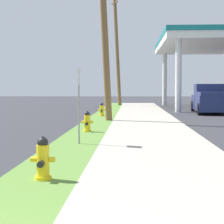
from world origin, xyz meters
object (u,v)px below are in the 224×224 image
fire_hydrant_nearest (43,161)px  fire_hydrant_second (87,123)px  utility_pole_background (117,49)px  fire_hydrant_third (102,110)px  car_silver_by_near_pump (215,98)px  truck_navy_at_forecourt (210,100)px  utility_pole_midground (104,19)px  street_sign_post (79,90)px

fire_hydrant_nearest → fire_hydrant_second: size_ratio=1.00×
utility_pole_background → fire_hydrant_nearest: bearing=-90.2°
fire_hydrant_second → fire_hydrant_third: size_ratio=1.00×
car_silver_by_near_pump → truck_navy_at_forecourt: 14.10m
truck_navy_at_forecourt → fire_hydrant_second: bearing=-117.9°
truck_navy_at_forecourt → fire_hydrant_third: bearing=-145.5°
utility_pole_midground → truck_navy_at_forecourt: bearing=49.5°
fire_hydrant_nearest → utility_pole_midground: bearing=89.3°
fire_hydrant_nearest → utility_pole_midground: 13.66m
utility_pole_background → street_sign_post: bearing=-90.2°
street_sign_post → truck_navy_at_forecourt: (6.74, 16.11, -0.72)m
utility_pole_background → truck_navy_at_forecourt: size_ratio=1.86×
truck_navy_at_forecourt → utility_pole_background: bearing=122.4°
fire_hydrant_nearest → utility_pole_midground: utility_pole_midground is taller
utility_pole_background → truck_navy_at_forecourt: bearing=-57.6°
car_silver_by_near_pump → fire_hydrant_second: bearing=-110.5°
utility_pole_background → car_silver_by_near_pump: utility_pole_background is taller
utility_pole_midground → car_silver_by_near_pump: 23.97m
fire_hydrant_nearest → utility_pole_midground: size_ratio=0.08×
fire_hydrant_third → utility_pole_background: 15.99m
fire_hydrant_second → utility_pole_midground: bearing=87.3°
fire_hydrant_nearest → truck_navy_at_forecourt: (6.77, 20.61, 0.47)m
utility_pole_background → truck_navy_at_forecourt: utility_pole_background is taller
fire_hydrant_third → car_silver_by_near_pump: 21.08m
utility_pole_midground → street_sign_post: utility_pole_midground is taller
fire_hydrant_second → truck_navy_at_forecourt: 14.67m
fire_hydrant_nearest → truck_navy_at_forecourt: truck_navy_at_forecourt is taller
fire_hydrant_nearest → fire_hydrant_third: same height
car_silver_by_near_pump → truck_navy_at_forecourt: (-3.13, -13.75, 0.19)m
utility_pole_background → truck_navy_at_forecourt: (6.64, -10.45, -4.39)m
street_sign_post → car_silver_by_near_pump: size_ratio=0.47×
car_silver_by_near_pump → utility_pole_background: bearing=-161.4°
fire_hydrant_second → street_sign_post: 3.36m
utility_pole_midground → street_sign_post: bearing=-90.9°
utility_pole_midground → utility_pole_background: (-0.04, 18.18, 0.30)m
street_sign_post → truck_navy_at_forecourt: size_ratio=0.39×
fire_hydrant_nearest → fire_hydrant_second: 7.65m
fire_hydrant_third → utility_pole_midground: bearing=-83.6°
fire_hydrant_third → street_sign_post: street_sign_post is taller
car_silver_by_near_pump → truck_navy_at_forecourt: truck_navy_at_forecourt is taller
street_sign_post → truck_navy_at_forecourt: street_sign_post is taller
fire_hydrant_second → utility_pole_midground: (0.25, 5.23, 4.56)m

